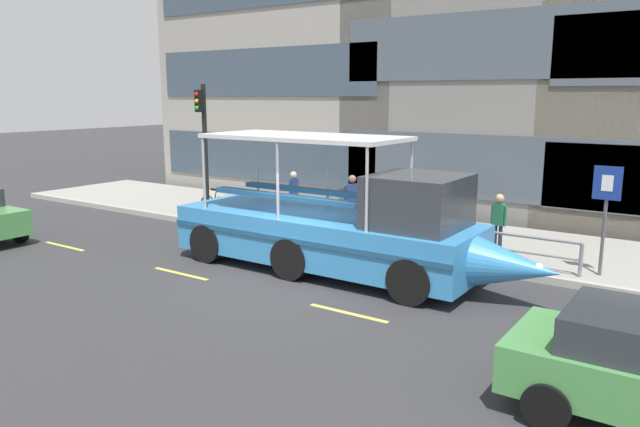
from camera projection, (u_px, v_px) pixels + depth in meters
name	position (u px, v px, depth m)	size (l,w,h in m)	color
ground_plane	(287.00, 279.00, 14.35)	(120.00, 120.00, 0.00)	#333335
sidewalk	(397.00, 232.00, 18.87)	(32.00, 4.80, 0.18)	#99968E
curb_edge	(355.00, 248.00, 16.85)	(32.00, 0.18, 0.18)	#B2ADA3
lane_centreline	(256.00, 291.00, 13.43)	(25.80, 0.12, 0.01)	#DBD64C
curb_guardrail	(366.00, 224.00, 16.92)	(11.40, 0.09, 0.82)	gray
traffic_light_pole	(204.00, 138.00, 20.28)	(0.24, 0.46, 4.45)	black
parking_sign	(606.00, 202.00, 13.67)	(0.60, 0.12, 2.54)	#4C4F54
leaned_bicycle	(219.00, 206.00, 20.59)	(1.74, 0.46, 0.96)	black
duck_tour_boat	(344.00, 230.00, 14.55)	(9.67, 2.49, 3.32)	#388CD1
pedestrian_near_bow	(499.00, 218.00, 15.59)	(0.45, 0.26, 1.61)	#1E2338
pedestrian_mid_left	(421.00, 205.00, 17.45)	(0.41, 0.30, 1.60)	#47423D
pedestrian_mid_right	(352.00, 198.00, 18.23)	(0.43, 0.34, 1.74)	black
pedestrian_near_stern	(294.00, 191.00, 20.11)	(0.22, 0.47, 1.61)	#47423D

